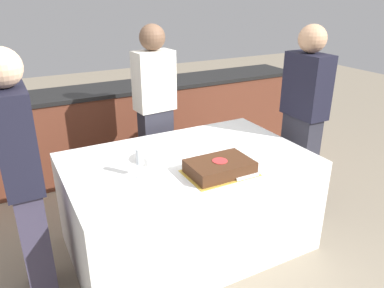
% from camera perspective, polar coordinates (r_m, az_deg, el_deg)
% --- Properties ---
extents(ground_plane, '(14.00, 14.00, 0.00)m').
position_cam_1_polar(ground_plane, '(3.11, -0.62, -14.73)').
color(ground_plane, gray).
extents(back_counter, '(4.40, 0.58, 0.92)m').
position_cam_1_polar(back_counter, '(4.24, -10.83, 2.53)').
color(back_counter, '#5B2D1E').
rests_on(back_counter, ground_plane).
extents(dining_table, '(1.75, 1.10, 0.75)m').
position_cam_1_polar(dining_table, '(2.90, -0.65, -8.83)').
color(dining_table, white).
rests_on(dining_table, ground_plane).
extents(cake, '(0.46, 0.32, 0.09)m').
position_cam_1_polar(cake, '(2.49, 4.24, -3.55)').
color(cake, gold).
rests_on(cake, dining_table).
extents(plate_stack, '(0.23, 0.23, 0.06)m').
position_cam_1_polar(plate_stack, '(2.69, -5.83, -1.89)').
color(plate_stack, white).
rests_on(plate_stack, dining_table).
extents(wine_glass, '(0.07, 0.07, 0.19)m').
position_cam_1_polar(wine_glass, '(2.43, -7.97, -2.14)').
color(wine_glass, white).
rests_on(wine_glass, dining_table).
extents(side_plate_near_cake, '(0.18, 0.18, 0.00)m').
position_cam_1_polar(side_plate_near_cake, '(2.77, 2.69, -1.57)').
color(side_plate_near_cake, white).
rests_on(side_plate_near_cake, dining_table).
extents(side_plate_right_edge, '(0.18, 0.18, 0.00)m').
position_cam_1_polar(side_plate_right_edge, '(3.09, 7.74, 0.82)').
color(side_plate_right_edge, white).
rests_on(side_plate_right_edge, dining_table).
extents(utensil_pile, '(0.17, 0.09, 0.02)m').
position_cam_1_polar(utensil_pile, '(2.48, 7.96, -4.66)').
color(utensil_pile, white).
rests_on(utensil_pile, dining_table).
extents(person_cutting_cake, '(0.35, 0.23, 1.63)m').
position_cam_1_polar(person_cutting_cake, '(3.37, -5.63, 4.72)').
color(person_cutting_cake, '#282833').
rests_on(person_cutting_cake, ground_plane).
extents(person_seated_left, '(0.22, 0.39, 1.62)m').
position_cam_1_polar(person_seated_left, '(2.44, -24.34, -4.97)').
color(person_seated_left, '#383347').
rests_on(person_seated_left, ground_plane).
extents(person_seated_right, '(0.22, 0.38, 1.64)m').
position_cam_1_polar(person_seated_right, '(3.30, 16.52, 3.49)').
color(person_seated_right, '#282833').
rests_on(person_seated_right, ground_plane).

